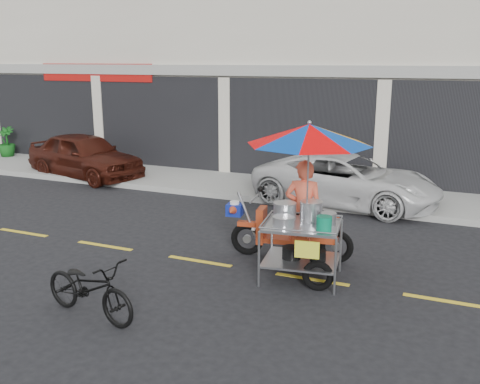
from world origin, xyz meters
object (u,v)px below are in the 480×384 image
at_px(maroon_sedan, 85,155).
at_px(white_pickup, 346,180).
at_px(food_vendor_rig, 305,177).
at_px(near_bicycle, 89,288).

xyz_separation_m(maroon_sedan, white_pickup, (7.72, 0.00, -0.06)).
distance_m(white_pickup, food_vendor_rig, 4.51).
relative_size(maroon_sedan, near_bicycle, 2.42).
relative_size(white_pickup, near_bicycle, 2.72).
bearing_deg(food_vendor_rig, maroon_sedan, 143.14).
height_order(near_bicycle, food_vendor_rig, food_vendor_rig).
bearing_deg(near_bicycle, food_vendor_rig, -28.14).
bearing_deg(near_bicycle, white_pickup, -4.75).
relative_size(near_bicycle, food_vendor_rig, 0.60).
distance_m(maroon_sedan, near_bicycle, 9.18).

